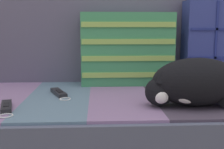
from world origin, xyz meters
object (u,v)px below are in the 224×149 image
at_px(sleeping_cat, 193,83).
at_px(game_remote_near, 6,107).
at_px(couch, 147,134).
at_px(game_remote_far, 59,93).
at_px(throw_pillow_quilted, 224,43).
at_px(throw_pillow_striped, 127,49).

xyz_separation_m(sleeping_cat, game_remote_near, (-0.70, -0.02, -0.08)).
height_order(couch, game_remote_far, game_remote_far).
relative_size(throw_pillow_quilted, game_remote_far, 2.18).
xyz_separation_m(throw_pillow_striped, sleeping_cat, (0.21, -0.43, -0.10)).
height_order(throw_pillow_quilted, throw_pillow_striped, throw_pillow_quilted).
relative_size(sleeping_cat, game_remote_far, 2.09).
bearing_deg(game_remote_near, throw_pillow_quilted, 24.11).
xyz_separation_m(game_remote_near, game_remote_far, (0.16, 0.22, 0.00)).
bearing_deg(throw_pillow_striped, couch, -70.06).
bearing_deg(throw_pillow_striped, sleeping_cat, -64.41).
xyz_separation_m(throw_pillow_quilted, throw_pillow_striped, (-0.51, -0.00, -0.03)).
distance_m(throw_pillow_quilted, throw_pillow_striped, 0.52).
distance_m(throw_pillow_quilted, game_remote_near, 1.12).
bearing_deg(game_remote_far, throw_pillow_striped, 35.09).
xyz_separation_m(couch, throw_pillow_quilted, (0.44, 0.21, 0.42)).
bearing_deg(throw_pillow_striped, throw_pillow_quilted, 0.06).
relative_size(game_remote_near, game_remote_far, 0.98).
distance_m(couch, game_remote_near, 0.65).
distance_m(throw_pillow_striped, game_remote_near, 0.69).
bearing_deg(throw_pillow_quilted, couch, -154.36).
bearing_deg(game_remote_far, couch, 3.03).
xyz_separation_m(couch, game_remote_near, (-0.57, -0.24, 0.21)).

